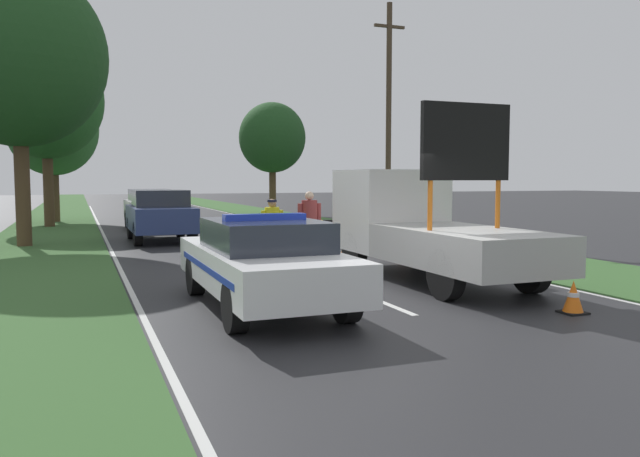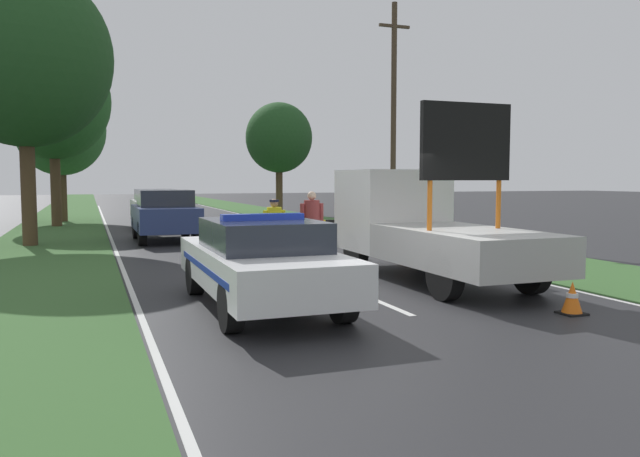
# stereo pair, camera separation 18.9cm
# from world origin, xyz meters

# --- Properties ---
(ground_plane) EXTENTS (160.00, 160.00, 0.00)m
(ground_plane) POSITION_xyz_m (0.00, 0.00, 0.00)
(ground_plane) COLOR #28282B
(lane_markings) EXTENTS (7.75, 55.91, 0.01)m
(lane_markings) POSITION_xyz_m (0.00, 14.05, 0.00)
(lane_markings) COLOR silver
(lane_markings) RESTS_ON ground
(grass_verge_left) EXTENTS (3.52, 120.00, 0.03)m
(grass_verge_left) POSITION_xyz_m (-5.69, 20.00, 0.01)
(grass_verge_left) COLOR #38602D
(grass_verge_left) RESTS_ON ground
(grass_verge_right) EXTENTS (3.52, 120.00, 0.03)m
(grass_verge_right) POSITION_xyz_m (5.69, 20.00, 0.01)
(grass_verge_right) COLOR #38602D
(grass_verge_right) RESTS_ON ground
(police_car) EXTENTS (1.87, 4.87, 1.51)m
(police_car) POSITION_xyz_m (-1.96, 0.73, 0.75)
(police_car) COLOR white
(police_car) RESTS_ON ground
(work_truck) EXTENTS (2.01, 5.89, 3.43)m
(work_truck) POSITION_xyz_m (1.96, 2.59, 1.11)
(work_truck) COLOR white
(work_truck) RESTS_ON ground
(road_barrier) EXTENTS (3.53, 0.08, 0.98)m
(road_barrier) POSITION_xyz_m (0.13, 6.46, 0.82)
(road_barrier) COLOR black
(road_barrier) RESTS_ON ground
(police_officer) EXTENTS (0.56, 0.36, 1.57)m
(police_officer) POSITION_xyz_m (-0.28, 5.76, 0.93)
(police_officer) COLOR #191E38
(police_officer) RESTS_ON ground
(pedestrian_civilian) EXTENTS (0.62, 0.40, 1.74)m
(pedestrian_civilian) POSITION_xyz_m (0.79, 6.04, 1.02)
(pedestrian_civilian) COLOR #232326
(pedestrian_civilian) RESTS_ON ground
(traffic_cone_near_police) EXTENTS (0.36, 0.36, 0.50)m
(traffic_cone_near_police) POSITION_xyz_m (-1.98, 4.35, 0.25)
(traffic_cone_near_police) COLOR black
(traffic_cone_near_police) RESTS_ON ground
(traffic_cone_centre_front) EXTENTS (0.36, 0.36, 0.50)m
(traffic_cone_centre_front) POSITION_xyz_m (2.32, -1.43, 0.25)
(traffic_cone_centre_front) COLOR black
(traffic_cone_centre_front) RESTS_ON ground
(traffic_cone_near_truck) EXTENTS (0.50, 0.50, 0.69)m
(traffic_cone_near_truck) POSITION_xyz_m (2.01, 6.34, 0.34)
(traffic_cone_near_truck) COLOR black
(traffic_cone_near_truck) RESTS_ON ground
(traffic_cone_behind_barrier) EXTENTS (0.43, 0.43, 0.60)m
(traffic_cone_behind_barrier) POSITION_xyz_m (3.12, 5.38, 0.29)
(traffic_cone_behind_barrier) COLOR black
(traffic_cone_behind_barrier) RESTS_ON ground
(queued_car_hatch_blue) EXTENTS (1.90, 4.00, 1.69)m
(queued_car_hatch_blue) POSITION_xyz_m (-2.16, 12.20, 0.87)
(queued_car_hatch_blue) COLOR navy
(queued_car_hatch_blue) RESTS_ON ground
(queued_car_van_white) EXTENTS (1.76, 3.93, 1.64)m
(queued_car_van_white) POSITION_xyz_m (-1.94, 17.61, 0.86)
(queued_car_van_white) COLOR silver
(queued_car_van_white) RESTS_ON ground
(roadside_tree_near_left) EXTENTS (4.74, 4.74, 7.88)m
(roadside_tree_near_left) POSITION_xyz_m (-5.83, 20.22, 5.37)
(roadside_tree_near_left) COLOR #4C3823
(roadside_tree_near_left) RESTS_ON ground
(roadside_tree_near_right) EXTENTS (3.81, 3.81, 6.43)m
(roadside_tree_near_right) POSITION_xyz_m (5.81, 25.72, 4.40)
(roadside_tree_near_right) COLOR #4C3823
(roadside_tree_near_right) RESTS_ON ground
(roadside_tree_mid_left) EXTENTS (4.14, 4.14, 6.57)m
(roadside_tree_mid_left) POSITION_xyz_m (-5.68, 23.40, 4.38)
(roadside_tree_mid_left) COLOR #4C3823
(roadside_tree_mid_left) RESTS_ON ground
(roadside_tree_mid_right) EXTENTS (5.16, 5.16, 8.43)m
(roadside_tree_mid_right) POSITION_xyz_m (-6.22, 12.01, 5.70)
(roadside_tree_mid_right) COLOR #4C3823
(roadside_tree_mid_right) RESTS_ON ground
(utility_pole) EXTENTS (1.20, 0.20, 8.39)m
(utility_pole) POSITION_xyz_m (5.99, 11.74, 4.31)
(utility_pole) COLOR #473828
(utility_pole) RESTS_ON ground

